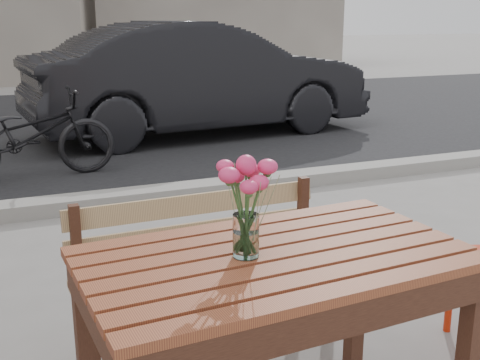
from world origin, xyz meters
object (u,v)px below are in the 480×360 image
object	(u,v)px
main_table	(276,288)
parked_car	(200,79)
bicycle	(28,135)
main_vase	(246,195)

from	to	relation	value
main_table	parked_car	distance (m)	6.14
parked_car	bicycle	xyz separation A→B (m)	(-2.26, -1.56, -0.30)
bicycle	main_vase	bearing A→B (deg)	-177.79
main_table	main_vase	xyz separation A→B (m)	(-0.10, 0.01, 0.34)
parked_car	main_table	bearing A→B (deg)	158.26
main_table	main_vase	size ratio (longest dim) A/B	3.90
bicycle	parked_car	bearing A→B (deg)	-58.84
bicycle	main_table	bearing A→B (deg)	-176.44
parked_car	bicycle	distance (m)	2.76
main_vase	parked_car	xyz separation A→B (m)	(1.83, 5.88, -0.26)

